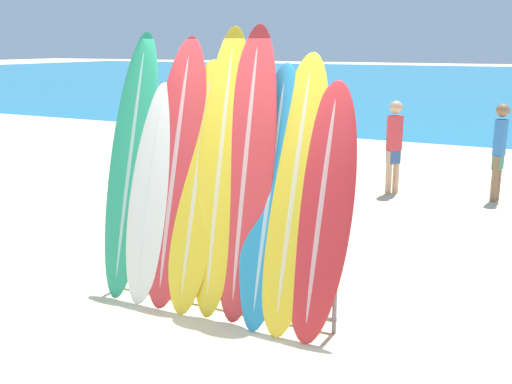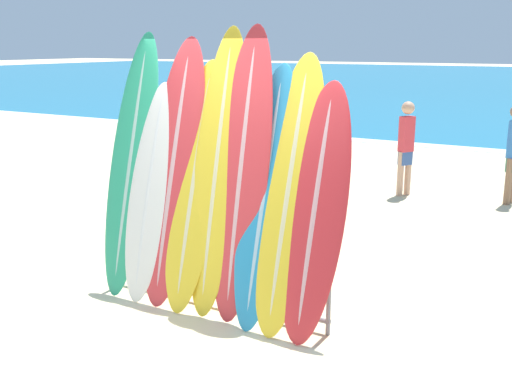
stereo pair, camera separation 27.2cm
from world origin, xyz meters
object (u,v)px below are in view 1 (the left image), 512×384
person_mid_beach (394,144)px  person_far_left (318,130)px  surfboard_slot_5 (246,175)px  surfboard_slot_8 (322,211)px  surfboard_slot_4 (221,173)px  surfboard_slot_0 (131,165)px  surfboard_slot_2 (175,172)px  person_near_water (499,149)px  surfboard_slot_1 (151,193)px  surfboard_rack (218,258)px  surfboard_slot_3 (197,186)px  surfboard_slot_6 (270,196)px  surfboard_slot_7 (294,193)px

person_mid_beach → person_far_left: person_far_left is taller
surfboard_slot_5 → surfboard_slot_8: surfboard_slot_5 is taller
surfboard_slot_4 → surfboard_slot_8: surfboard_slot_4 is taller
surfboard_slot_0 → surfboard_slot_2: surfboard_slot_0 is taller
surfboard_slot_0 → person_mid_beach: surfboard_slot_0 is taller
person_near_water → person_mid_beach: size_ratio=1.00×
surfboard_slot_1 → person_mid_beach: 5.35m
surfboard_rack → surfboard_slot_2: surfboard_slot_2 is taller
surfboard_rack → surfboard_slot_1: size_ratio=1.12×
surfboard_slot_3 → person_far_left: bearing=98.8°
surfboard_slot_1 → person_near_water: bearing=63.8°
person_far_left → person_near_water: bearing=-129.5°
surfboard_slot_6 → surfboard_slot_1: bearing=-178.0°
surfboard_slot_3 → surfboard_slot_8: surfboard_slot_3 is taller
surfboard_slot_1 → surfboard_slot_6: bearing=2.0°
surfboard_slot_4 → person_near_water: size_ratio=1.69×
surfboard_slot_3 → person_mid_beach: bearing=83.4°
surfboard_slot_3 → person_near_water: size_ratio=1.49×
surfboard_slot_7 → surfboard_slot_2: bearing=179.3°
surfboard_rack → person_far_left: bearing=101.1°
surfboard_slot_1 → surfboard_slot_8: (1.74, 0.01, 0.03)m
person_near_water → surfboard_slot_0: bearing=162.6°
surfboard_slot_2 → person_near_water: 5.97m
surfboard_slot_0 → surfboard_slot_3: size_ratio=1.11×
surfboard_slot_5 → surfboard_slot_6: surfboard_slot_5 is taller
surfboard_slot_1 → surfboard_slot_8: bearing=0.4°
surfboard_slot_4 → surfboard_rack: bearing=-99.3°
surfboard_slot_5 → person_far_left: size_ratio=1.50×
surfboard_slot_1 → surfboard_slot_8: surfboard_slot_8 is taller
surfboard_slot_6 → person_mid_beach: surfboard_slot_6 is taller
person_near_water → surfboard_slot_1: bearing=165.4°
surfboard_slot_5 → surfboard_slot_1: bearing=-176.7°
surfboard_slot_3 → person_near_water: 5.89m
surfboard_rack → person_near_water: 5.84m
surfboard_rack → person_near_water: bearing=70.3°
person_far_left → surfboard_slot_5: bearing=153.9°
surfboard_slot_7 → surfboard_slot_4: bearing=179.7°
surfboard_slot_0 → person_near_water: surfboard_slot_0 is taller
surfboard_rack → surfboard_slot_0: (-1.02, 0.08, 0.78)m
surfboard_slot_8 → surfboard_slot_5: bearing=176.6°
surfboard_slot_3 → person_far_left: 5.49m
person_near_water → surfboard_slot_7: bearing=178.8°
surfboard_slot_0 → surfboard_slot_8: (2.03, -0.07, -0.21)m
surfboard_slot_2 → person_far_left: bearing=96.1°
surfboard_rack → surfboard_slot_6: surfboard_slot_6 is taller
surfboard_slot_1 → surfboard_slot_7: bearing=2.1°
surfboard_slot_0 → surfboard_slot_2: 0.53m
surfboard_slot_0 → surfboard_slot_5: (1.29, -0.02, 0.03)m
surfboard_slot_2 → surfboard_slot_4: size_ratio=0.97×
surfboard_slot_1 → surfboard_slot_2: 0.33m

